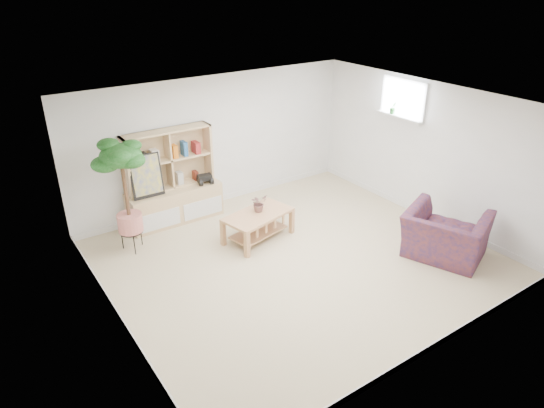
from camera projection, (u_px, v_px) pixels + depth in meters
floor at (297, 258)px, 7.48m from camera, size 5.50×5.00×0.01m
ceiling at (301, 105)px, 6.44m from camera, size 5.50×5.00×0.01m
walls at (299, 188)px, 6.96m from camera, size 5.51×5.01×2.40m
baseboard at (297, 256)px, 7.46m from camera, size 5.50×5.00×0.10m
window at (404, 98)px, 8.45m from camera, size 0.10×0.98×0.68m
window_sill at (399, 117)px, 8.55m from camera, size 0.14×1.00×0.04m
storage_unit at (173, 178)px, 8.28m from camera, size 1.64×0.55×1.64m
poster at (146, 176)px, 7.93m from camera, size 0.53×0.13×0.73m
toy_truck at (205, 178)px, 8.53m from camera, size 0.39×0.30×0.19m
coffee_table at (258, 226)px, 7.94m from camera, size 1.24×0.86×0.46m
table_plant at (259, 203)px, 7.86m from camera, size 0.29×0.26×0.29m
floor_tree at (127, 197)px, 7.34m from camera, size 0.86×0.86×1.82m
armchair at (446, 232)px, 7.35m from camera, size 1.37×1.46×0.86m
sill_plant at (393, 108)px, 8.62m from camera, size 0.13×0.11×0.22m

